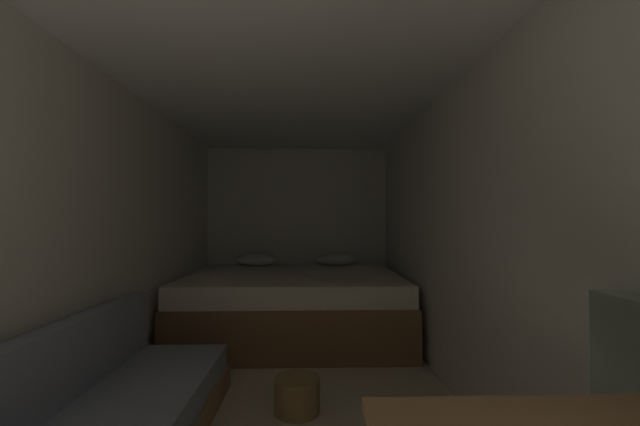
% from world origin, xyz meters
% --- Properties ---
extents(ground_plane, '(7.04, 7.04, 0.00)m').
position_xyz_m(ground_plane, '(0.00, 1.74, 0.00)').
color(ground_plane, beige).
extents(wall_back, '(2.35, 0.05, 2.10)m').
position_xyz_m(wall_back, '(0.00, 4.29, 1.05)').
color(wall_back, silver).
rests_on(wall_back, ground).
extents(wall_left, '(0.05, 5.04, 2.10)m').
position_xyz_m(wall_left, '(-1.15, 1.74, 1.05)').
color(wall_left, silver).
rests_on(wall_left, ground).
extents(wall_right, '(0.05, 5.04, 2.10)m').
position_xyz_m(wall_right, '(1.15, 1.74, 1.05)').
color(wall_right, silver).
rests_on(wall_right, ground).
extents(ceiling_slab, '(2.35, 5.04, 0.05)m').
position_xyz_m(ceiling_slab, '(0.00, 1.74, 2.12)').
color(ceiling_slab, white).
rests_on(ceiling_slab, wall_left).
extents(bed, '(2.13, 1.70, 0.79)m').
position_xyz_m(bed, '(0.00, 3.37, 0.32)').
color(bed, brown).
rests_on(bed, ground).
extents(wicker_basket, '(0.28, 0.28, 0.21)m').
position_xyz_m(wicker_basket, '(0.08, 1.82, 0.10)').
color(wicker_basket, olive).
rests_on(wicker_basket, ground).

